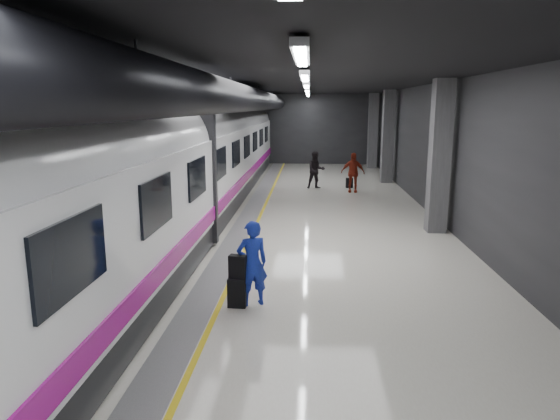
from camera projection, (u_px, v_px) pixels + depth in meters
name	position (u px, v px, depth m)	size (l,w,h in m)	color
ground	(281.00, 247.00, 13.44)	(40.00, 40.00, 0.00)	beige
platform_hall	(273.00, 113.00, 13.67)	(10.02, 40.02, 4.51)	black
train	(159.00, 170.00, 13.20)	(3.05, 38.00, 4.05)	black
traveler_main	(252.00, 263.00, 9.37)	(0.60, 0.39, 1.64)	#1821B4
suitcase_main	(237.00, 293.00, 9.38)	(0.34, 0.22, 0.56)	black
shoulder_bag	(238.00, 267.00, 9.32)	(0.33, 0.18, 0.44)	black
traveler_far_a	(316.00, 170.00, 22.84)	(0.83, 0.65, 1.71)	black
traveler_far_b	(353.00, 172.00, 21.88)	(1.02, 0.42, 1.74)	maroon
suitcase_far	(349.00, 183.00, 23.16)	(0.31, 0.20, 0.46)	black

